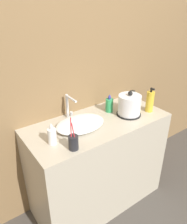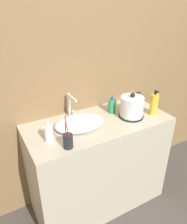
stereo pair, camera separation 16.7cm
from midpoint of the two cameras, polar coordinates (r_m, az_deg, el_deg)
ground_plane at (r=2.17m, az=7.48°, el=-26.20°), size 12.00×12.00×0.00m
wall_back at (r=1.80m, az=-0.39°, el=13.34°), size 6.00×0.04×2.60m
vanity_counter at (r=1.99m, az=3.72°, el=-13.54°), size 1.17×0.52×0.87m
sink_basin at (r=1.66m, az=-0.79°, el=-2.94°), size 0.39×0.28×0.06m
faucet at (r=1.76m, az=-3.33°, el=2.00°), size 0.06×0.15×0.20m
electric_kettle at (r=1.81m, az=12.55°, el=1.05°), size 0.20×0.20×0.21m
toothbrush_cup at (r=1.42m, az=-3.34°, el=-7.60°), size 0.07×0.07×0.23m
lotion_bottle at (r=1.90m, az=17.96°, el=1.90°), size 0.07×0.07×0.21m
shampoo_bottle at (r=2.07m, az=13.71°, el=3.33°), size 0.07×0.07×0.11m
mouthwash_bottle at (r=1.50m, az=-8.53°, el=-5.58°), size 0.06×0.06×0.16m
hand_cream_bottle at (r=1.87m, az=7.42°, el=1.58°), size 0.06×0.06×0.16m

